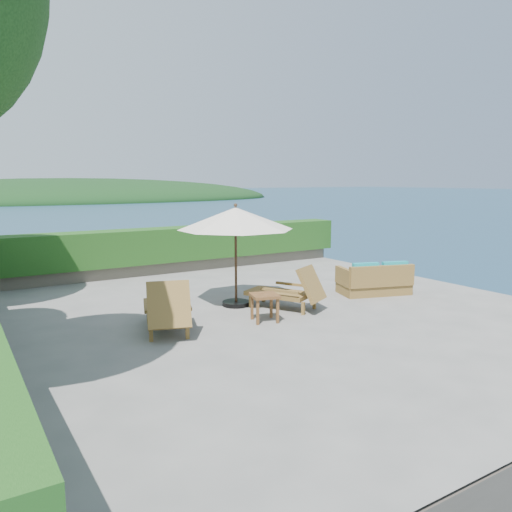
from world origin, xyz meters
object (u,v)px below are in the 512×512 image
lounge_right (289,291)px  patio_umbrella (236,220)px  side_table (265,299)px  wicker_loveseat (375,281)px  lounge_left (167,309)px

lounge_right → patio_umbrella: bearing=105.1°
patio_umbrella → side_table: patio_umbrella is taller
patio_umbrella → wicker_loveseat: bearing=-13.3°
lounge_left → lounge_right: bearing=21.3°
patio_umbrella → lounge_left: (-2.04, -1.02, -1.49)m
lounge_left → patio_umbrella: bearing=44.9°
patio_umbrella → wicker_loveseat: patio_umbrella is taller
patio_umbrella → side_table: bearing=-95.9°
patio_umbrella → side_table: 2.04m
lounge_left → side_table: 1.94m
wicker_loveseat → lounge_left: bearing=-160.8°
lounge_left → wicker_loveseat: (5.50, 0.20, -0.11)m
patio_umbrella → lounge_right: (0.82, -0.87, -1.52)m
side_table → wicker_loveseat: 3.65m
side_table → wicker_loveseat: (3.61, 0.58, -0.13)m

